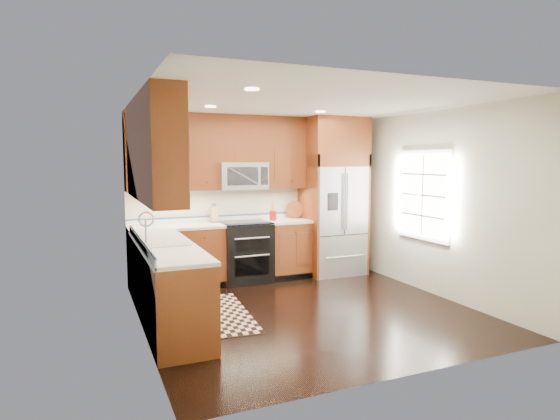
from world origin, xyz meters
name	(u,v)px	position (x,y,z in m)	size (l,w,h in m)	color
ground	(306,310)	(0.00, 0.00, 0.00)	(4.00, 4.00, 0.00)	black
wall_back	(253,197)	(0.00, 2.00, 1.30)	(4.00, 0.02, 2.60)	silver
wall_left	(140,216)	(-2.00, 0.00, 1.30)	(0.02, 4.00, 2.60)	silver
wall_right	(434,203)	(2.00, 0.00, 1.30)	(0.02, 4.00, 2.60)	silver
window	(423,195)	(1.98, 0.20, 1.40)	(0.04, 1.10, 1.30)	white
base_cabinets	(194,269)	(-1.23, 0.90, 0.45)	(2.85, 3.00, 0.90)	brown
countertop	(202,233)	(-1.09, 1.01, 0.92)	(2.86, 3.01, 0.04)	white
upper_cabinets	(195,151)	(-1.15, 1.09, 2.02)	(2.85, 3.00, 1.15)	brown
range	(245,252)	(-0.25, 1.67, 0.47)	(0.76, 0.67, 0.95)	black
microwave	(242,176)	(-0.25, 1.80, 1.66)	(0.76, 0.40, 0.42)	#B2B2B7
refrigerator	(333,196)	(1.30, 1.63, 1.30)	(0.98, 0.75, 2.60)	#B2B2B7
sink_faucet	(163,239)	(-1.73, 0.23, 0.99)	(0.54, 0.44, 0.37)	#B2B2B7
rug	(208,315)	(-1.20, 0.28, 0.01)	(0.97, 1.62, 0.01)	black
knife_block	(214,214)	(-0.69, 1.87, 1.06)	(0.11, 0.15, 0.30)	#A58150
utensil_crock	(273,213)	(0.24, 1.72, 1.05)	(0.14, 0.14, 0.32)	maroon
cutting_board	(295,218)	(0.69, 1.85, 0.95)	(0.29, 0.29, 0.02)	brown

